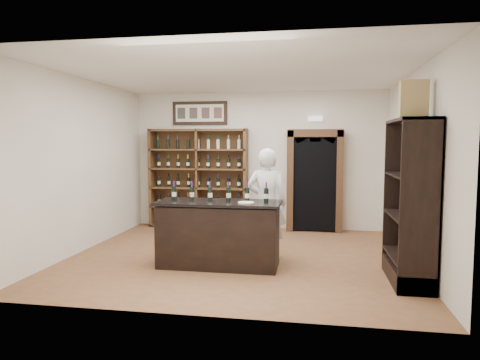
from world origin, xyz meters
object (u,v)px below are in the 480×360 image
Objects in this scene: wine_shelf at (199,178)px; counter_bottle_0 at (174,193)px; tasting_counter at (219,234)px; wine_crate at (414,100)px; side_cabinet at (411,227)px; shopkeeper at (267,203)px.

wine_shelf is 2.91m from counter_bottle_0.
wine_crate is at bearing -6.90° from tasting_counter.
side_cabinet is (2.72, -0.30, 0.26)m from tasting_counter.
tasting_counter is 6.27× the size of counter_bottle_0.
wine_crate reaches higher than counter_bottle_0.
wine_shelf reaches higher than counter_bottle_0.
tasting_counter is 0.95m from counter_bottle_0.
wine_crate reaches higher than shopkeeper.
wine_shelf is 5.02m from side_cabinet.
tasting_counter is at bearing 173.72° from side_cabinet.
wine_shelf is at bearing 97.51° from counter_bottle_0.
wine_shelf is 1.17× the size of tasting_counter.
shopkeeper is at bearing -52.53° from wine_shelf.
counter_bottle_0 is 0.60× the size of wine_crate.
wine_shelf is 1.22× the size of shopkeeper.
side_cabinet is at bearing -6.28° from tasting_counter.
shopkeeper reaches higher than tasting_counter.
side_cabinet is (3.82, -3.23, -0.35)m from wine_shelf.
wine_crate is (3.41, -0.38, 1.34)m from counter_bottle_0.
wine_crate is (3.79, -3.26, 1.35)m from wine_shelf.
wine_shelf is at bearing 110.56° from tasting_counter.
shopkeeper is (1.77, -2.30, -0.20)m from wine_shelf.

